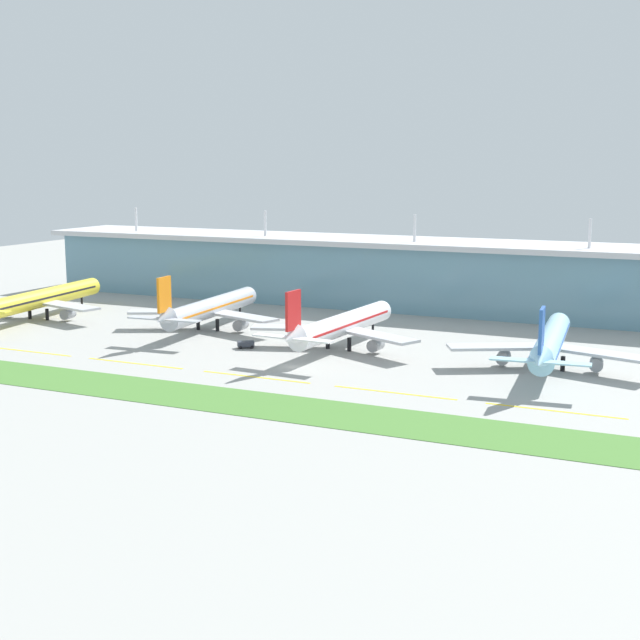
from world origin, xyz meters
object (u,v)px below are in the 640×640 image
airliner_nearest (40,299)px  pushback_tug (246,344)px  airliner_near_middle (210,308)px  airliner_far_middle (550,343)px  airliner_center (341,325)px

airliner_nearest → pushback_tug: 82.70m
airliner_near_middle → airliner_far_middle: same height
airliner_near_middle → airliner_far_middle: 101.70m
airliner_far_middle → pushback_tug: (-78.34, -9.27, -5.35)m
airliner_center → airliner_far_middle: bearing=-0.4°
pushback_tug → airliner_nearest: bearing=171.2°
airliner_near_middle → pushback_tug: airliner_near_middle is taller
airliner_near_middle → airliner_far_middle: (101.23, -9.78, 0.00)m
airliner_nearest → airliner_center: 105.18m
airliner_near_middle → pushback_tug: size_ratio=12.32×
airliner_near_middle → airliner_center: same height
airliner_nearest → airliner_far_middle: size_ratio=1.11×
pushback_tug → airliner_near_middle: bearing=140.2°
airliner_nearest → airliner_near_middle: same height
airliner_far_middle → pushback_tug: size_ratio=12.41×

